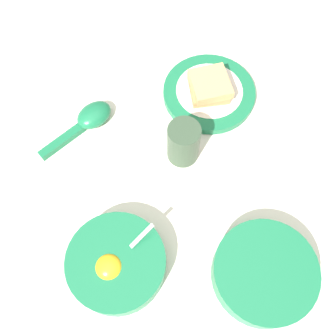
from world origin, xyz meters
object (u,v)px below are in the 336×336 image
at_px(egg_bowl, 116,263).
at_px(soup_spoon, 89,119).
at_px(toast_plate, 209,93).
at_px(congee_bowl, 264,273).
at_px(drinking_cup, 183,142).
at_px(toast_sandwich, 209,86).

height_order(egg_bowl, soup_spoon, egg_bowl).
distance_m(egg_bowl, toast_plate, 0.41).
bearing_deg(egg_bowl, congee_bowl, 162.42).
distance_m(toast_plate, congee_bowl, 0.39).
xyz_separation_m(egg_bowl, soup_spoon, (0.00, -0.31, -0.01)).
relative_size(soup_spoon, drinking_cup, 1.81).
distance_m(toast_plate, drinking_cup, 0.16).
height_order(toast_plate, drinking_cup, drinking_cup).
distance_m(egg_bowl, toast_sandwich, 0.40).
bearing_deg(congee_bowl, soup_spoon, -57.63).
relative_size(egg_bowl, drinking_cup, 1.81).
height_order(toast_plate, congee_bowl, congee_bowl).
bearing_deg(congee_bowl, toast_sandwich, -92.34).
xyz_separation_m(toast_plate, toast_sandwich, (0.00, 0.00, 0.03)).
height_order(soup_spoon, drinking_cup, drinking_cup).
relative_size(toast_sandwich, soup_spoon, 0.52).
bearing_deg(egg_bowl, drinking_cup, -131.82).
bearing_deg(toast_sandwich, toast_plate, -135.39).
xyz_separation_m(soup_spoon, congee_bowl, (-0.24, 0.38, 0.01)).
bearing_deg(toast_sandwich, soup_spoon, 1.03).
xyz_separation_m(toast_sandwich, congee_bowl, (0.02, 0.39, -0.01)).
xyz_separation_m(egg_bowl, congee_bowl, (-0.24, 0.08, 0.00)).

